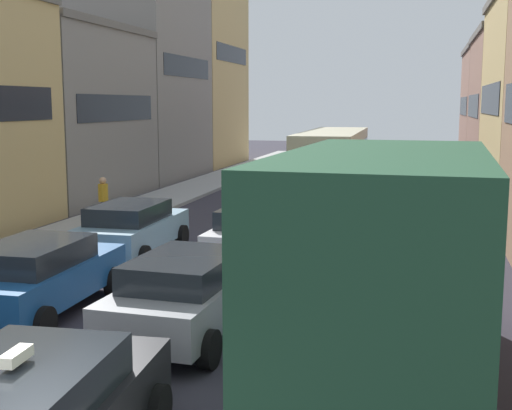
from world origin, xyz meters
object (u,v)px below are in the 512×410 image
at_px(hatchback_centre_lane_third, 258,232).
at_px(bus_mid_queue_primary, 333,156).
at_px(sedan_right_lane_behind_truck, 391,244).
at_px(sedan_centre_lane_second, 189,292).
at_px(sedan_left_lane_third, 132,228).
at_px(removalist_box_truck, 389,264).
at_px(pedestrian_mid_sidewalk, 103,198).
at_px(coupe_centre_lane_fourth, 298,205).
at_px(wagon_left_lane_second, 38,275).

xyz_separation_m(hatchback_centre_lane_third, bus_mid_queue_primary, (0.11, 14.16, 0.96)).
bearing_deg(sedan_right_lane_behind_truck, hatchback_centre_lane_third, 79.24).
relative_size(sedan_centre_lane_second, sedan_left_lane_third, 1.01).
bearing_deg(removalist_box_truck, sedan_left_lane_third, 46.11).
distance_m(removalist_box_truck, sedan_right_lane_behind_truck, 7.14).
height_order(removalist_box_truck, pedestrian_mid_sidewalk, removalist_box_truck).
xyz_separation_m(sedan_left_lane_third, bus_mid_queue_primary, (3.60, 14.46, 0.96)).
relative_size(removalist_box_truck, sedan_right_lane_behind_truck, 1.79).
height_order(removalist_box_truck, sedan_right_lane_behind_truck, removalist_box_truck).
distance_m(coupe_centre_lane_fourth, bus_mid_queue_primary, 9.30).
height_order(sedan_left_lane_third, bus_mid_queue_primary, bus_mid_queue_primary).
bearing_deg(pedestrian_mid_sidewalk, wagon_left_lane_second, -94.03).
bearing_deg(wagon_left_lane_second, hatchback_centre_lane_third, -30.83).
bearing_deg(bus_mid_queue_primary, sedan_right_lane_behind_truck, -168.33).
relative_size(hatchback_centre_lane_third, pedestrian_mid_sidewalk, 2.63).
bearing_deg(sedan_left_lane_third, bus_mid_queue_primary, -14.88).
height_order(wagon_left_lane_second, hatchback_centre_lane_third, same).
xyz_separation_m(removalist_box_truck, sedan_right_lane_behind_truck, (-0.27, 7.04, -1.18)).
xyz_separation_m(sedan_left_lane_third, pedestrian_mid_sidewalk, (-2.99, 4.30, 0.15)).
relative_size(sedan_centre_lane_second, bus_mid_queue_primary, 0.42).
height_order(wagon_left_lane_second, bus_mid_queue_primary, bus_mid_queue_primary).
bearing_deg(sedan_left_lane_third, removalist_box_truck, -136.89).
relative_size(wagon_left_lane_second, bus_mid_queue_primary, 0.41).
xyz_separation_m(hatchback_centre_lane_third, pedestrian_mid_sidewalk, (-6.48, 4.00, 0.15)).
bearing_deg(pedestrian_mid_sidewalk, bus_mid_queue_primary, 33.67).
bearing_deg(hatchback_centre_lane_third, bus_mid_queue_primary, 1.83).
xyz_separation_m(removalist_box_truck, bus_mid_queue_primary, (-3.68, 21.99, -0.21)).
height_order(wagon_left_lane_second, pedestrian_mid_sidewalk, pedestrian_mid_sidewalk).
relative_size(removalist_box_truck, sedan_left_lane_third, 1.80).
distance_m(removalist_box_truck, sedan_centre_lane_second, 4.27).
relative_size(sedan_left_lane_third, coupe_centre_lane_fourth, 0.99).
distance_m(removalist_box_truck, bus_mid_queue_primary, 22.29).
relative_size(sedan_centre_lane_second, hatchback_centre_lane_third, 1.00).
bearing_deg(pedestrian_mid_sidewalk, sedan_left_lane_third, -78.53).
distance_m(hatchback_centre_lane_third, coupe_centre_lane_fourth, 4.91).
bearing_deg(bus_mid_queue_primary, sedan_centre_lane_second, 178.99).
relative_size(coupe_centre_lane_fourth, sedan_right_lane_behind_truck, 1.00).
bearing_deg(removalist_box_truck, wagon_left_lane_second, 73.52).
distance_m(wagon_left_lane_second, bus_mid_queue_primary, 19.95).
distance_m(wagon_left_lane_second, pedestrian_mid_sidewalk, 10.07).
bearing_deg(pedestrian_mid_sidewalk, removalist_box_truck, -72.41).
bearing_deg(wagon_left_lane_second, pedestrian_mid_sidewalk, 18.28).
relative_size(hatchback_centre_lane_third, sedan_right_lane_behind_truck, 1.00).
height_order(sedan_centre_lane_second, coupe_centre_lane_fourth, same).
relative_size(removalist_box_truck, coupe_centre_lane_fourth, 1.78).
bearing_deg(hatchback_centre_lane_third, removalist_box_truck, -151.90).
relative_size(sedan_left_lane_third, bus_mid_queue_primary, 0.41).
height_order(coupe_centre_lane_fourth, bus_mid_queue_primary, bus_mid_queue_primary).
bearing_deg(wagon_left_lane_second, sedan_right_lane_behind_truck, -55.80).
bearing_deg(wagon_left_lane_second, coupe_centre_lane_fourth, -18.73).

